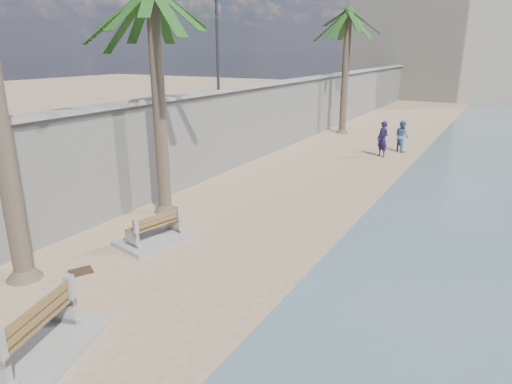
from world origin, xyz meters
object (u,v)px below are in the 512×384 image
at_px(bench_far, 154,229).
at_px(person_a, 383,136).
at_px(person_b, 402,134).
at_px(bench_near, 29,334).
at_px(palm_back, 349,13).

distance_m(bench_far, person_a, 14.15).
bearing_deg(person_a, person_b, 104.05).
relative_size(bench_near, person_a, 1.41).
bearing_deg(palm_back, bench_far, -86.70).
bearing_deg(bench_far, person_a, 78.24).
bearing_deg(bench_near, person_b, 84.59).
bearing_deg(person_b, person_a, 113.16).
height_order(bench_near, bench_far, bench_near).
distance_m(bench_near, person_b, 20.66).
height_order(bench_near, palm_back, palm_back).
height_order(palm_back, person_a, palm_back).
relative_size(bench_far, palm_back, 0.27).
xyz_separation_m(bench_near, palm_back, (-2.64, 24.41, 6.82)).
bearing_deg(bench_far, bench_near, -73.10).
relative_size(bench_near, palm_back, 0.35).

